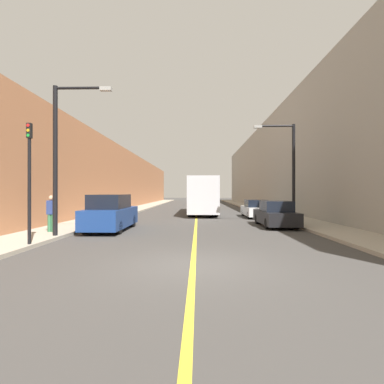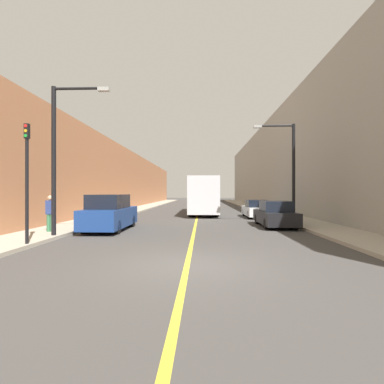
{
  "view_description": "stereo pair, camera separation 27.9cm",
  "coord_description": "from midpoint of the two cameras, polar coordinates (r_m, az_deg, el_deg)",
  "views": [
    {
      "loc": [
        0.15,
        -8.38,
        2.05
      ],
      "look_at": [
        -0.3,
        12.7,
        2.06
      ],
      "focal_mm": 28.0,
      "sensor_mm": 36.0,
      "label": 1
    },
    {
      "loc": [
        0.43,
        -8.38,
        2.05
      ],
      "look_at": [
        -0.3,
        12.7,
        2.06
      ],
      "focal_mm": 28.0,
      "sensor_mm": 36.0,
      "label": 2
    }
  ],
  "objects": [
    {
      "name": "ground_plane",
      "position": [
        8.63,
        -0.01,
        -13.79
      ],
      "size": [
        200.0,
        200.0,
        0.0
      ],
      "primitive_type": "plane",
      "color": "#3F3D3A"
    },
    {
      "name": "sidewalk_left",
      "position": [
        39.14,
        -9.0,
        -2.93
      ],
      "size": [
        2.61,
        72.0,
        0.15
      ],
      "primitive_type": "cube",
      "color": "#A89E8C",
      "rests_on": "ground"
    },
    {
      "name": "sidewalk_right",
      "position": [
        39.04,
        12.11,
        -2.94
      ],
      "size": [
        2.61,
        72.0,
        0.15
      ],
      "primitive_type": "cube",
      "color": "#A89E8C",
      "rests_on": "ground"
    },
    {
      "name": "building_row_left",
      "position": [
        39.88,
        -13.67,
        2.2
      ],
      "size": [
        4.0,
        72.0,
        7.22
      ],
      "primitive_type": "cube",
      "color": "#B2724C",
      "rests_on": "ground"
    },
    {
      "name": "building_row_right",
      "position": [
        39.85,
        16.8,
        4.9
      ],
      "size": [
        4.0,
        72.0,
        10.95
      ],
      "primitive_type": "cube",
      "color": "gray",
      "rests_on": "ground"
    },
    {
      "name": "road_center_line",
      "position": [
        38.43,
        1.54,
        -3.09
      ],
      "size": [
        0.16,
        72.0,
        0.01
      ],
      "primitive_type": "cube",
      "color": "gold",
      "rests_on": "ground"
    },
    {
      "name": "bus",
      "position": [
        28.56,
        2.46,
        -0.56
      ],
      "size": [
        2.54,
        11.18,
        3.34
      ],
      "color": "silver",
      "rests_on": "ground"
    },
    {
      "name": "parked_suv_left",
      "position": [
        16.72,
        -14.92,
        -4.01
      ],
      "size": [
        1.87,
        4.94,
        1.93
      ],
      "color": "navy",
      "rests_on": "ground"
    },
    {
      "name": "car_right_near",
      "position": [
        18.58,
        15.97,
        -4.23
      ],
      "size": [
        1.81,
        4.53,
        1.54
      ],
      "color": "black",
      "rests_on": "ground"
    },
    {
      "name": "car_right_mid",
      "position": [
        24.86,
        12.43,
        -3.26
      ],
      "size": [
        1.75,
        4.52,
        1.44
      ],
      "color": "silver",
      "rests_on": "ground"
    },
    {
      "name": "street_lamp_left",
      "position": [
        14.53,
        -23.45,
        7.5
      ],
      "size": [
        2.59,
        0.24,
        6.58
      ],
      "color": "black",
      "rests_on": "sidewalk_left"
    },
    {
      "name": "street_lamp_right",
      "position": [
        19.8,
        18.43,
        4.89
      ],
      "size": [
        2.59,
        0.24,
        6.18
      ],
      "color": "black",
      "rests_on": "sidewalk_right"
    },
    {
      "name": "traffic_light",
      "position": [
        12.55,
        -28.38,
        2.27
      ],
      "size": [
        0.16,
        0.18,
        4.43
      ],
      "color": "black",
      "rests_on": "sidewalk_left"
    },
    {
      "name": "pedestrian",
      "position": [
        15.93,
        -24.93,
        -3.61
      ],
      "size": [
        0.38,
        0.24,
        1.75
      ],
      "color": "#336B47",
      "rests_on": "sidewalk_left"
    }
  ]
}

